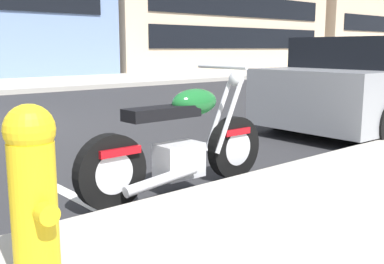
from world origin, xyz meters
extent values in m
cube|color=#ADA89E|center=(12.00, 7.44, 0.07)|extent=(120.00, 5.00, 0.14)
cube|color=silver|center=(0.00, -4.34, 0.00)|extent=(0.12, 2.20, 0.01)
cylinder|color=black|center=(1.46, -4.73, 0.30)|extent=(0.60, 0.11, 0.60)
cylinder|color=silver|center=(1.46, -4.73, 0.30)|extent=(0.33, 0.12, 0.33)
cylinder|color=black|center=(0.08, -4.74, 0.30)|extent=(0.60, 0.11, 0.60)
cylinder|color=silver|center=(0.08, -4.74, 0.30)|extent=(0.33, 0.12, 0.33)
cube|color=silver|center=(0.77, -4.73, 0.29)|extent=(0.40, 0.26, 0.30)
cube|color=black|center=(0.59, -4.73, 0.72)|extent=(0.68, 0.22, 0.10)
ellipsoid|color=#196028|center=(0.95, -4.73, 0.78)|extent=(0.48, 0.24, 0.24)
cube|color=#B20C14|center=(0.13, -4.73, 0.47)|extent=(0.36, 0.18, 0.06)
cube|color=#B20C14|center=(1.44, -4.73, 0.47)|extent=(0.32, 0.16, 0.06)
cylinder|color=silver|center=(1.31, -4.66, 0.62)|extent=(0.34, 0.05, 0.65)
cylinder|color=silver|center=(1.31, -4.80, 0.62)|extent=(0.34, 0.05, 0.65)
cylinder|color=silver|center=(1.28, -4.73, 1.08)|extent=(0.04, 0.62, 0.04)
sphere|color=silver|center=(1.48, -4.73, 0.96)|extent=(0.15, 0.15, 0.15)
cylinder|color=silver|center=(0.47, -4.87, 0.20)|extent=(0.71, 0.09, 0.16)
cube|color=gray|center=(5.35, -4.18, 0.56)|extent=(4.21, 1.96, 0.80)
cube|color=black|center=(5.19, -4.18, 1.18)|extent=(2.25, 1.76, 0.44)
cylinder|color=black|center=(6.74, -3.37, 0.31)|extent=(0.63, 0.24, 0.62)
cylinder|color=black|center=(4.00, -3.30, 0.31)|extent=(0.63, 0.24, 0.62)
cylinder|color=gold|center=(-0.92, -5.71, 0.48)|extent=(0.22, 0.22, 0.68)
sphere|color=gold|center=(-0.92, -5.71, 0.88)|extent=(0.24, 0.24, 0.24)
cylinder|color=gold|center=(-0.92, -5.57, 0.52)|extent=(0.10, 0.08, 0.10)
cylinder|color=gold|center=(-0.92, -5.85, 0.52)|extent=(0.10, 0.08, 0.10)
cube|color=beige|center=(17.20, 15.08, 4.01)|extent=(15.10, 10.69, 8.02)
cube|color=black|center=(17.20, 9.71, 1.77)|extent=(12.68, 0.06, 1.10)
cube|color=black|center=(17.20, 9.71, 3.42)|extent=(12.68, 0.06, 1.10)
cube|color=black|center=(32.16, 9.71, 2.97)|extent=(10.47, 0.06, 1.10)
camera|label=1|loc=(-1.75, -7.81, 1.25)|focal=43.75mm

